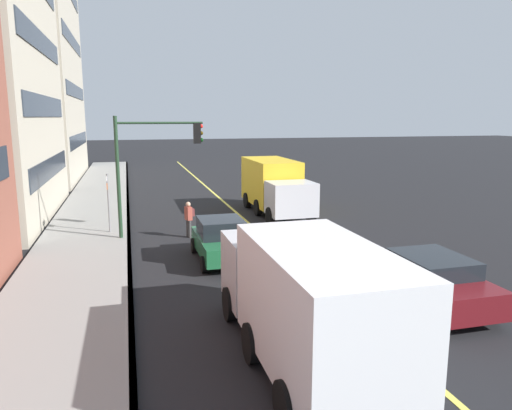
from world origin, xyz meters
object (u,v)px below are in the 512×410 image
(pedestrian_with_backpack, at_px, (189,217))
(street_sign_post, at_px, (108,199))
(car_green, at_px, (221,240))
(truck_white, at_px, (305,297))
(car_maroon, at_px, (431,279))
(traffic_light_mast, at_px, (152,156))
(truck_yellow, at_px, (275,185))

(pedestrian_with_backpack, bearing_deg, street_sign_post, 68.37)
(car_green, relative_size, truck_white, 0.56)
(truck_white, relative_size, pedestrian_with_backpack, 4.23)
(car_maroon, bearing_deg, street_sign_post, 39.39)
(traffic_light_mast, relative_size, street_sign_post, 1.91)
(truck_yellow, distance_m, traffic_light_mast, 8.30)
(car_green, bearing_deg, car_maroon, -140.25)
(truck_white, xyz_separation_m, truck_yellow, (16.18, -4.35, 0.03))
(truck_yellow, bearing_deg, pedestrian_with_backpack, 128.59)
(truck_white, distance_m, traffic_light_mast, 12.50)
(car_green, distance_m, pedestrian_with_backpack, 3.89)
(car_maroon, bearing_deg, truck_yellow, 1.26)
(street_sign_post, bearing_deg, truck_yellow, -71.84)
(car_green, xyz_separation_m, truck_white, (-8.10, -0.28, 0.75))
(car_maroon, xyz_separation_m, car_green, (5.94, 4.94, 0.00))
(car_maroon, height_order, pedestrian_with_backpack, pedestrian_with_backpack)
(car_maroon, distance_m, truck_yellow, 14.05)
(traffic_light_mast, bearing_deg, truck_yellow, -58.94)
(truck_white, distance_m, street_sign_post, 14.02)
(truck_yellow, bearing_deg, truck_white, 164.94)
(car_green, height_order, traffic_light_mast, traffic_light_mast)
(car_green, bearing_deg, traffic_light_mast, 29.49)
(car_green, height_order, pedestrian_with_backpack, pedestrian_with_backpack)
(car_maroon, bearing_deg, truck_white, 114.82)
(truck_yellow, bearing_deg, traffic_light_mast, 121.06)
(car_green, bearing_deg, street_sign_post, 38.96)
(car_maroon, height_order, street_sign_post, street_sign_post)
(truck_yellow, xyz_separation_m, traffic_light_mast, (-4.14, 6.87, 2.13))
(traffic_light_mast, bearing_deg, car_maroon, -144.04)
(car_maroon, relative_size, truck_white, 0.61)
(car_maroon, height_order, traffic_light_mast, traffic_light_mast)
(pedestrian_with_backpack, bearing_deg, car_maroon, -149.85)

